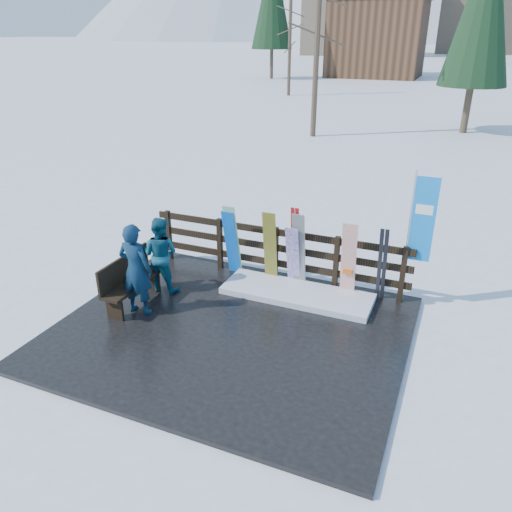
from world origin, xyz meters
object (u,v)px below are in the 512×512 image
at_px(snowboard_5, 349,261).
at_px(snowboard_1, 233,240).
at_px(snowboard_3, 293,257).
at_px(person_front, 136,270).
at_px(rental_flag, 419,225).
at_px(snowboard_0, 231,243).
at_px(snowboard_2, 270,247).
at_px(person_back, 160,254).
at_px(snowboard_4, 299,251).
at_px(bench, 130,279).

bearing_deg(snowboard_5, snowboard_1, 180.00).
distance_m(snowboard_3, snowboard_5, 1.13).
xyz_separation_m(snowboard_3, snowboard_5, (1.13, 0.00, 0.12)).
relative_size(snowboard_3, person_front, 0.77).
height_order(snowboard_1, rental_flag, rental_flag).
relative_size(snowboard_0, snowboard_2, 0.96).
distance_m(snowboard_0, snowboard_5, 2.50).
bearing_deg(person_back, snowboard_4, -160.43).
bearing_deg(snowboard_3, bench, -144.33).
bearing_deg(person_back, snowboard_3, -159.34).
distance_m(snowboard_5, person_front, 4.01).
relative_size(bench, snowboard_5, 0.95).
height_order(snowboard_2, snowboard_4, snowboard_4).
xyz_separation_m(snowboard_1, snowboard_5, (2.47, -0.00, -0.02)).
bearing_deg(bench, snowboard_0, 56.52).
height_order(bench, snowboard_5, snowboard_5).
bearing_deg(bench, rental_flag, 23.59).
bearing_deg(snowboard_3, rental_flag, 6.68).
distance_m(snowboard_2, snowboard_5, 1.62).
relative_size(bench, person_front, 0.85).
distance_m(bench, snowboard_1, 2.29).
bearing_deg(snowboard_5, snowboard_0, -180.00).
bearing_deg(snowboard_3, snowboard_2, 180.00).
bearing_deg(snowboard_4, snowboard_3, 180.00).
bearing_deg(snowboard_1, person_back, -132.41).
bearing_deg(person_back, snowboard_1, -137.40).
bearing_deg(person_back, rental_flag, -168.20).
bearing_deg(snowboard_1, snowboard_3, -0.00).
bearing_deg(snowboard_3, snowboard_0, -180.00).
distance_m(snowboard_2, rental_flag, 2.93).
xyz_separation_m(bench, snowboard_3, (2.62, 1.88, 0.15)).
xyz_separation_m(snowboard_0, snowboard_2, (0.88, 0.00, 0.04)).
height_order(snowboard_3, rental_flag, rental_flag).
distance_m(snowboard_2, person_front, 2.76).
bearing_deg(snowboard_2, snowboard_3, 0.00).
xyz_separation_m(snowboard_5, person_front, (-3.42, -2.09, 0.09)).
bearing_deg(rental_flag, bench, -156.41).
bearing_deg(person_front, snowboard_4, -141.65).
distance_m(snowboard_2, person_back, 2.21).
distance_m(snowboard_1, snowboard_3, 1.35).
distance_m(snowboard_1, snowboard_2, 0.84).
bearing_deg(snowboard_0, person_back, -131.41).
xyz_separation_m(snowboard_2, snowboard_3, (0.50, 0.00, -0.12)).
height_order(snowboard_4, person_back, snowboard_4).
height_order(snowboard_3, person_back, person_back).
bearing_deg(rental_flag, person_back, -163.21).
bearing_deg(snowboard_2, snowboard_1, 180.00).
distance_m(snowboard_3, rental_flag, 2.50).
xyz_separation_m(snowboard_4, snowboard_5, (1.01, 0.00, -0.03)).
relative_size(bench, person_back, 0.97).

